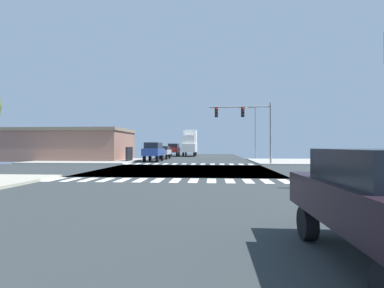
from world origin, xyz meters
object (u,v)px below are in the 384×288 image
at_px(bank_building, 70,145).
at_px(sedan_queued_2, 163,151).
at_px(traffic_signal_mast, 246,119).
at_px(box_truck_nearside_1, 190,142).
at_px(suv_crossing_1, 174,149).
at_px(street_lamp, 254,128).
at_px(suv_leading_2, 154,150).

height_order(bank_building, sedan_queued_2, bank_building).
distance_m(traffic_signal_mast, bank_building, 23.90).
relative_size(bank_building, box_truck_nearside_1, 2.36).
bearing_deg(suv_crossing_1, traffic_signal_mast, 114.56).
xyz_separation_m(street_lamp, bank_building, (-24.86, -3.90, -2.39)).
xyz_separation_m(traffic_signal_mast, sedan_queued_2, (-10.72, 12.17, -3.57)).
bearing_deg(street_lamp, suv_crossing_1, 137.13).
bearing_deg(street_lamp, traffic_signal_mast, -101.44).
height_order(bank_building, suv_crossing_1, bank_building).
height_order(box_truck_nearside_1, sedan_queued_2, box_truck_nearside_1).
xyz_separation_m(box_truck_nearside_1, suv_leading_2, (-3.00, -18.45, -1.17)).
bearing_deg(box_truck_nearside_1, sedan_queued_2, 75.33).
bearing_deg(suv_crossing_1, street_lamp, 137.13).
xyz_separation_m(street_lamp, sedan_queued_2, (-13.02, 0.80, -3.37)).
bearing_deg(suv_leading_2, box_truck_nearside_1, -99.23).
relative_size(street_lamp, suv_crossing_1, 1.62).
height_order(bank_building, suv_leading_2, bank_building).
bearing_deg(suv_crossing_1, sedan_queued_2, 90.00).
bearing_deg(suv_crossing_1, box_truck_nearside_1, -176.77).
distance_m(box_truck_nearside_1, suv_crossing_1, 3.22).
xyz_separation_m(bank_building, suv_leading_2, (11.84, -2.29, -0.70)).
bearing_deg(box_truck_nearside_1, suv_crossing_1, 3.23).
bearing_deg(box_truck_nearside_1, street_lamp, 129.27).
relative_size(traffic_signal_mast, street_lamp, 0.86).
relative_size(box_truck_nearside_1, sedan_queued_2, 1.67).
xyz_separation_m(street_lamp, suv_crossing_1, (-13.02, 12.09, -3.10)).
height_order(traffic_signal_mast, suv_crossing_1, traffic_signal_mast).
height_order(suv_crossing_1, suv_leading_2, same).
distance_m(traffic_signal_mast, suv_crossing_1, 26.00).
relative_size(street_lamp, bank_building, 0.44).
height_order(street_lamp, bank_building, street_lamp).
bearing_deg(box_truck_nearside_1, suv_leading_2, 80.77).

